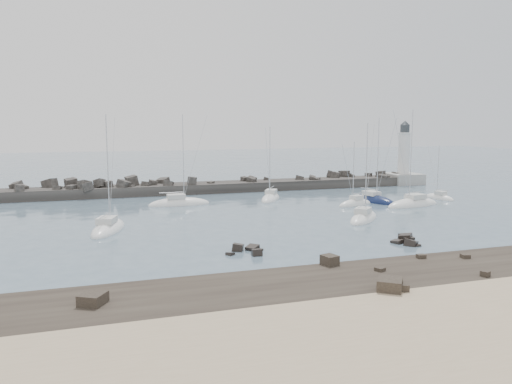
# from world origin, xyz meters

# --- Properties ---
(ground) EXTENTS (400.00, 400.00, 0.00)m
(ground) POSITION_xyz_m (0.00, 0.00, 0.00)
(ground) COLOR slate
(ground) RESTS_ON ground
(sand_strip) EXTENTS (140.00, 14.00, 1.00)m
(sand_strip) POSITION_xyz_m (0.00, -32.00, 0.00)
(sand_strip) COLOR tan
(sand_strip) RESTS_ON ground
(rock_shelf) EXTENTS (140.00, 12.24, 1.72)m
(rock_shelf) POSITION_xyz_m (0.12, -21.99, 0.02)
(rock_shelf) COLOR black
(rock_shelf) RESTS_ON ground
(rock_cluster_near) EXTENTS (4.28, 3.70, 1.36)m
(rock_cluster_near) POSITION_xyz_m (-3.39, -8.44, 0.10)
(rock_cluster_near) COLOR black
(rock_cluster_near) RESTS_ON ground
(rock_cluster_far) EXTENTS (3.05, 3.56, 1.84)m
(rock_cluster_far) POSITION_xyz_m (14.46, -10.26, 0.06)
(rock_cluster_far) COLOR black
(rock_cluster_far) RESTS_ON ground
(breakwater) EXTENTS (115.00, 7.60, 5.07)m
(breakwater) POSITION_xyz_m (-7.60, 38.00, 0.32)
(breakwater) COLOR #2D2A28
(breakwater) RESTS_ON ground
(lighthouse) EXTENTS (7.00, 7.00, 14.60)m
(lighthouse) POSITION_xyz_m (47.00, 38.00, 3.09)
(lighthouse) COLOR #9C9C97
(lighthouse) RESTS_ON ground
(sailboat_3) EXTENTS (5.97, 10.23, 15.40)m
(sailboat_3) POSITION_xyz_m (-16.85, 6.67, 0.15)
(sailboat_3) COLOR white
(sailboat_3) RESTS_ON ground
(sailboat_4) EXTENTS (10.08, 3.16, 15.82)m
(sailboat_4) POSITION_xyz_m (-5.22, 23.83, 0.14)
(sailboat_4) COLOR white
(sailboat_4) RESTS_ON ground
(sailboat_5) EXTENTS (6.85, 8.74, 13.76)m
(sailboat_5) POSITION_xyz_m (10.93, 24.59, 0.15)
(sailboat_5) COLOR white
(sailboat_5) RESTS_ON ground
(sailboat_6) EXTENTS (8.39, 8.34, 14.34)m
(sailboat_6) POSITION_xyz_m (16.75, 2.99, 0.15)
(sailboat_6) COLOR white
(sailboat_6) RESTS_ON ground
(sailboat_7) EXTENTS (5.02, 10.12, 15.28)m
(sailboat_7) POSITION_xyz_m (26.83, 17.12, 0.14)
(sailboat_7) COLOR #0F1A3F
(sailboat_7) RESTS_ON ground
(sailboat_8) EXTENTS (7.30, 4.15, 11.26)m
(sailboat_8) POSITION_xyz_m (22.02, 14.69, 0.15)
(sailboat_8) COLOR white
(sailboat_8) RESTS_ON ground
(sailboat_9) EXTENTS (2.97, 6.57, 10.18)m
(sailboat_9) POSITION_xyz_m (39.62, 16.29, 0.13)
(sailboat_9) COLOR white
(sailboat_9) RESTS_ON ground
(sailboat_10) EXTENTS (10.98, 5.32, 16.56)m
(sailboat_10) POSITION_xyz_m (30.61, 11.27, 0.15)
(sailboat_10) COLOR white
(sailboat_10) RESTS_ON ground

